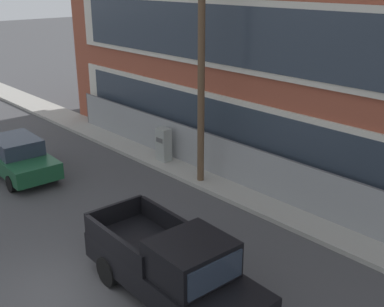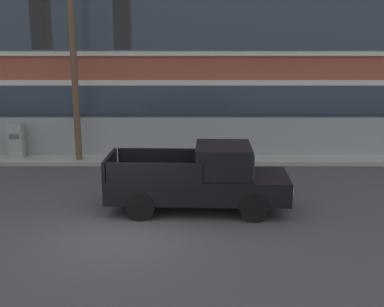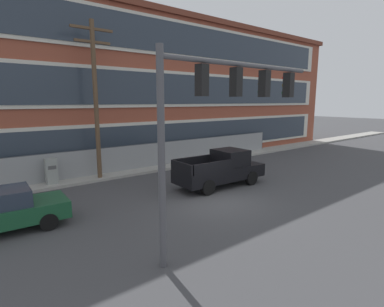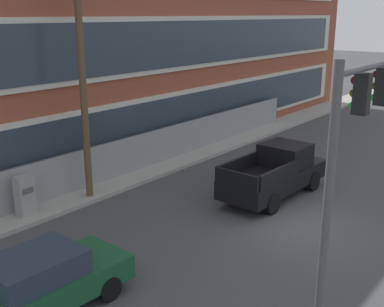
# 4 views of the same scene
# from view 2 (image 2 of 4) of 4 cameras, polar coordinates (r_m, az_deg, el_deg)

# --- Properties ---
(ground_plane) EXTENTS (160.00, 160.00, 0.00)m
(ground_plane) POSITION_cam_2_polar(r_m,az_deg,el_deg) (12.76, -8.68, -9.72)
(ground_plane) COLOR #424244
(sidewalk_building_side) EXTENTS (80.00, 1.82, 0.16)m
(sidewalk_building_side) POSITION_cam_2_polar(r_m,az_deg,el_deg) (20.16, -5.42, -0.60)
(sidewalk_building_side) COLOR #9E9B93
(sidewalk_building_side) RESTS_ON ground
(brick_mill_building) EXTENTS (38.29, 10.55, 11.13)m
(brick_mill_building) POSITION_cam_2_polar(r_m,az_deg,el_deg) (25.48, 6.24, 14.83)
(brick_mill_building) COLOR brown
(brick_mill_building) RESTS_ON ground
(chain_link_fence) EXTENTS (25.96, 0.06, 1.79)m
(chain_link_fence) POSITION_cam_2_polar(r_m,az_deg,el_deg) (20.27, -3.88, 1.93)
(chain_link_fence) COLOR gray
(chain_link_fence) RESTS_ON ground
(pickup_truck_black) EXTENTS (5.39, 2.14, 1.99)m
(pickup_truck_black) POSITION_cam_2_polar(r_m,az_deg,el_deg) (14.18, 1.12, -3.10)
(pickup_truck_black) COLOR black
(pickup_truck_black) RESTS_ON ground
(utility_pole_near_corner) EXTENTS (2.39, 0.26, 9.13)m
(utility_pole_near_corner) POSITION_cam_2_polar(r_m,az_deg,el_deg) (19.54, -14.04, 13.26)
(utility_pole_near_corner) COLOR brown
(utility_pole_near_corner) RESTS_ON ground
(electrical_cabinet) EXTENTS (0.59, 0.46, 1.58)m
(electrical_cabinet) POSITION_cam_2_polar(r_m,az_deg,el_deg) (21.01, -20.11, 1.19)
(electrical_cabinet) COLOR #939993
(electrical_cabinet) RESTS_ON ground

